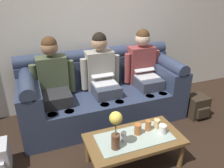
{
  "coord_description": "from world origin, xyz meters",
  "views": [
    {
      "loc": [
        -0.89,
        -1.54,
        1.84
      ],
      "look_at": [
        -0.01,
        0.77,
        0.69
      ],
      "focal_mm": 36.07,
      "sensor_mm": 36.0,
      "label": 1
    }
  ],
  "objects_px": {
    "coffee_table": "(134,141)",
    "cup_near_left": "(157,124)",
    "person_right": "(144,69)",
    "cup_far_left": "(163,129)",
    "person_middle": "(102,75)",
    "cup_far_right": "(123,136)",
    "person_left": "(54,82)",
    "cup_near_right": "(138,129)",
    "backpack_right": "(197,106)",
    "flower_vase": "(116,127)",
    "couch": "(102,93)",
    "cup_far_center": "(148,125)"
  },
  "relations": [
    {
      "from": "person_left",
      "to": "cup_far_center",
      "type": "distance_m",
      "value": 1.3
    },
    {
      "from": "person_left",
      "to": "cup_far_right",
      "type": "distance_m",
      "value": 1.18
    },
    {
      "from": "couch",
      "to": "cup_far_center",
      "type": "xyz_separation_m",
      "value": [
        0.19,
        -0.98,
        0.05
      ]
    },
    {
      "from": "coffee_table",
      "to": "cup_near_right",
      "type": "xyz_separation_m",
      "value": [
        0.06,
        0.04,
        0.11
      ]
    },
    {
      "from": "flower_vase",
      "to": "person_left",
      "type": "bearing_deg",
      "value": 109.83
    },
    {
      "from": "coffee_table",
      "to": "flower_vase",
      "type": "height_order",
      "value": "flower_vase"
    },
    {
      "from": "person_right",
      "to": "coffee_table",
      "type": "distance_m",
      "value": 1.27
    },
    {
      "from": "coffee_table",
      "to": "person_right",
      "type": "bearing_deg",
      "value": 57.91
    },
    {
      "from": "person_left",
      "to": "cup_far_right",
      "type": "height_order",
      "value": "person_left"
    },
    {
      "from": "cup_far_center",
      "to": "cup_far_right",
      "type": "distance_m",
      "value": 0.33
    },
    {
      "from": "cup_near_right",
      "to": "backpack_right",
      "type": "distance_m",
      "value": 1.35
    },
    {
      "from": "couch",
      "to": "person_middle",
      "type": "xyz_separation_m",
      "value": [
        0.0,
        -0.0,
        0.29
      ]
    },
    {
      "from": "flower_vase",
      "to": "person_right",
      "type": "bearing_deg",
      "value": 51.4
    },
    {
      "from": "flower_vase",
      "to": "cup_far_left",
      "type": "height_order",
      "value": "flower_vase"
    },
    {
      "from": "cup_far_center",
      "to": "backpack_right",
      "type": "relative_size",
      "value": 0.37
    },
    {
      "from": "person_middle",
      "to": "cup_far_left",
      "type": "relative_size",
      "value": 12.74
    },
    {
      "from": "backpack_right",
      "to": "couch",
      "type": "bearing_deg",
      "value": 159.02
    },
    {
      "from": "cup_far_center",
      "to": "backpack_right",
      "type": "bearing_deg",
      "value": 23.73
    },
    {
      "from": "person_middle",
      "to": "flower_vase",
      "type": "height_order",
      "value": "person_middle"
    },
    {
      "from": "backpack_right",
      "to": "cup_far_right",
      "type": "bearing_deg",
      "value": -158.87
    },
    {
      "from": "person_left",
      "to": "cup_far_right",
      "type": "bearing_deg",
      "value": -63.58
    },
    {
      "from": "cup_far_right",
      "to": "person_left",
      "type": "bearing_deg",
      "value": 116.42
    },
    {
      "from": "flower_vase",
      "to": "cup_near_left",
      "type": "height_order",
      "value": "flower_vase"
    },
    {
      "from": "cup_far_center",
      "to": "cup_far_right",
      "type": "xyz_separation_m",
      "value": [
        -0.32,
        -0.07,
        -0.01
      ]
    },
    {
      "from": "cup_far_center",
      "to": "cup_near_left",
      "type": "bearing_deg",
      "value": 1.84
    },
    {
      "from": "cup_near_left",
      "to": "backpack_right",
      "type": "height_order",
      "value": "cup_near_left"
    },
    {
      "from": "cup_near_left",
      "to": "flower_vase",
      "type": "bearing_deg",
      "value": -164.88
    },
    {
      "from": "person_left",
      "to": "backpack_right",
      "type": "bearing_deg",
      "value": -14.24
    },
    {
      "from": "couch",
      "to": "cup_far_left",
      "type": "xyz_separation_m",
      "value": [
        0.31,
        -1.07,
        0.04
      ]
    },
    {
      "from": "coffee_table",
      "to": "person_middle",
      "type": "bearing_deg",
      "value": 90.0
    },
    {
      "from": "cup_near_left",
      "to": "cup_far_left",
      "type": "relative_size",
      "value": 1.07
    },
    {
      "from": "cup_far_left",
      "to": "cup_near_left",
      "type": "bearing_deg",
      "value": 95.19
    },
    {
      "from": "person_left",
      "to": "coffee_table",
      "type": "relative_size",
      "value": 1.22
    },
    {
      "from": "person_middle",
      "to": "person_right",
      "type": "height_order",
      "value": "same"
    },
    {
      "from": "coffee_table",
      "to": "cup_near_right",
      "type": "distance_m",
      "value": 0.13
    },
    {
      "from": "person_middle",
      "to": "person_right",
      "type": "relative_size",
      "value": 1.0
    },
    {
      "from": "cup_near_left",
      "to": "cup_far_right",
      "type": "bearing_deg",
      "value": -170.9
    },
    {
      "from": "coffee_table",
      "to": "cup_near_left",
      "type": "height_order",
      "value": "cup_near_left"
    },
    {
      "from": "couch",
      "to": "backpack_right",
      "type": "distance_m",
      "value": 1.39
    },
    {
      "from": "cup_far_right",
      "to": "person_right",
      "type": "bearing_deg",
      "value": 53.17
    },
    {
      "from": "person_middle",
      "to": "cup_near_right",
      "type": "relative_size",
      "value": 10.5
    },
    {
      "from": "person_middle",
      "to": "cup_far_left",
      "type": "distance_m",
      "value": 1.14
    },
    {
      "from": "coffee_table",
      "to": "cup_far_right",
      "type": "relative_size",
      "value": 10.13
    },
    {
      "from": "cup_near_right",
      "to": "person_right",
      "type": "bearing_deg",
      "value": 59.21
    },
    {
      "from": "cup_near_left",
      "to": "cup_near_right",
      "type": "distance_m",
      "value": 0.24
    },
    {
      "from": "cup_near_left",
      "to": "person_right",
      "type": "bearing_deg",
      "value": 70.22
    },
    {
      "from": "flower_vase",
      "to": "cup_far_left",
      "type": "relative_size",
      "value": 4.21
    },
    {
      "from": "cup_far_left",
      "to": "cup_near_right",
      "type": "bearing_deg",
      "value": 162.53
    },
    {
      "from": "person_left",
      "to": "coffee_table",
      "type": "bearing_deg",
      "value": -57.93
    },
    {
      "from": "flower_vase",
      "to": "cup_near_left",
      "type": "bearing_deg",
      "value": 15.12
    }
  ]
}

